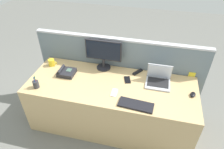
# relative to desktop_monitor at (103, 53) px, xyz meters

# --- Properties ---
(ground_plane) EXTENTS (10.00, 10.00, 0.00)m
(ground_plane) POSITION_rel_desktop_monitor_xyz_m (0.19, -0.34, -0.95)
(ground_plane) COLOR slate
(desk) EXTENTS (2.14, 0.81, 0.70)m
(desk) POSITION_rel_desktop_monitor_xyz_m (0.19, -0.34, -0.60)
(desk) COLOR tan
(desk) RESTS_ON ground_plane
(cubicle_divider) EXTENTS (2.38, 0.08, 1.12)m
(cubicle_divider) POSITION_rel_desktop_monitor_xyz_m (0.19, 0.11, -0.38)
(cubicle_divider) COLOR slate
(cubicle_divider) RESTS_ON ground_plane
(desktop_monitor) EXTENTS (0.49, 0.19, 0.42)m
(desktop_monitor) POSITION_rel_desktop_monitor_xyz_m (0.00, 0.00, 0.00)
(desktop_monitor) COLOR #232328
(desktop_monitor) RESTS_ON desk
(laptop) EXTENTS (0.30, 0.27, 0.24)m
(laptop) POSITION_rel_desktop_monitor_xyz_m (0.76, -0.16, -0.19)
(laptop) COLOR #B2B5BC
(laptop) RESTS_ON desk
(desk_phone) EXTENTS (0.21, 0.20, 0.09)m
(desk_phone) POSITION_rel_desktop_monitor_xyz_m (-0.45, -0.27, -0.21)
(desk_phone) COLOR #232328
(desk_phone) RESTS_ON desk
(keyboard_main) EXTENTS (0.40, 0.18, 0.02)m
(keyboard_main) POSITION_rel_desktop_monitor_xyz_m (0.54, -0.63, -0.23)
(keyboard_main) COLOR black
(keyboard_main) RESTS_ON desk
(computer_mouse_right_hand) EXTENTS (0.09, 0.11, 0.03)m
(computer_mouse_right_hand) POSITION_rel_desktop_monitor_xyz_m (1.17, -0.31, -0.23)
(computer_mouse_right_hand) COLOR black
(computer_mouse_right_hand) RESTS_ON desk
(pen_cup) EXTENTS (0.07, 0.07, 0.18)m
(pen_cup) POSITION_rel_desktop_monitor_xyz_m (-0.69, -0.61, -0.19)
(pen_cup) COLOR #333338
(pen_cup) RESTS_ON desk
(cell_phone_black_slab) EXTENTS (0.11, 0.16, 0.01)m
(cell_phone_black_slab) POSITION_rel_desktop_monitor_xyz_m (0.37, -0.20, -0.24)
(cell_phone_black_slab) COLOR black
(cell_phone_black_slab) RESTS_ON desk
(cell_phone_white_slab) EXTENTS (0.07, 0.14, 0.01)m
(cell_phone_white_slab) POSITION_rel_desktop_monitor_xyz_m (0.26, -0.48, -0.24)
(cell_phone_white_slab) COLOR silver
(cell_phone_white_slab) RESTS_ON desk
(tv_remote) EXTENTS (0.13, 0.17, 0.02)m
(tv_remote) POSITION_rel_desktop_monitor_xyz_m (0.48, -0.01, -0.23)
(tv_remote) COLOR black
(tv_remote) RESTS_ON desk
(coffee_mug) EXTENTS (0.12, 0.08, 0.10)m
(coffee_mug) POSITION_rel_desktop_monitor_xyz_m (-0.73, -0.12, -0.19)
(coffee_mug) COLOR yellow
(coffee_mug) RESTS_ON desk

